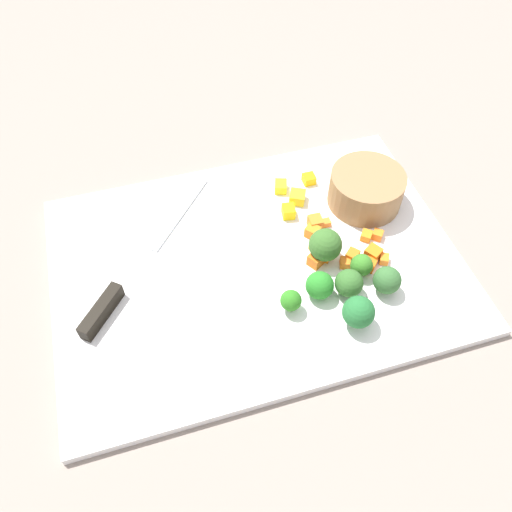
# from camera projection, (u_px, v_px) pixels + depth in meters

# --- Properties ---
(ground_plane) EXTENTS (4.00, 4.00, 0.00)m
(ground_plane) POSITION_uv_depth(u_px,v_px,m) (256.00, 266.00, 0.67)
(ground_plane) COLOR gray
(cutting_board) EXTENTS (0.51, 0.37, 0.01)m
(cutting_board) POSITION_uv_depth(u_px,v_px,m) (256.00, 264.00, 0.66)
(cutting_board) COLOR white
(cutting_board) RESTS_ON ground_plane
(prep_bowl) EXTENTS (0.10, 0.10, 0.05)m
(prep_bowl) POSITION_uv_depth(u_px,v_px,m) (366.00, 189.00, 0.70)
(prep_bowl) COLOR olive
(prep_bowl) RESTS_ON cutting_board
(chef_knife) EXTENTS (0.20, 0.23, 0.02)m
(chef_knife) POSITION_uv_depth(u_px,v_px,m) (125.00, 280.00, 0.63)
(chef_knife) COLOR silver
(chef_knife) RESTS_ON cutting_board
(carrot_dice_0) EXTENTS (0.02, 0.02, 0.02)m
(carrot_dice_0) POSITION_uv_depth(u_px,v_px,m) (324.00, 253.00, 0.65)
(carrot_dice_0) COLOR orange
(carrot_dice_0) RESTS_ON cutting_board
(carrot_dice_1) EXTENTS (0.02, 0.02, 0.02)m
(carrot_dice_1) POSITION_uv_depth(u_px,v_px,m) (315.00, 223.00, 0.68)
(carrot_dice_1) COLOR orange
(carrot_dice_1) RESTS_ON cutting_board
(carrot_dice_2) EXTENTS (0.02, 0.02, 0.02)m
(carrot_dice_2) POSITION_uv_depth(u_px,v_px,m) (373.00, 253.00, 0.65)
(carrot_dice_2) COLOR orange
(carrot_dice_2) RESTS_ON cutting_board
(carrot_dice_3) EXTENTS (0.01, 0.01, 0.01)m
(carrot_dice_3) POSITION_uv_depth(u_px,v_px,m) (326.00, 223.00, 0.69)
(carrot_dice_3) COLOR orange
(carrot_dice_3) RESTS_ON cutting_board
(carrot_dice_4) EXTENTS (0.02, 0.02, 0.01)m
(carrot_dice_4) POSITION_uv_depth(u_px,v_px,m) (345.00, 263.00, 0.65)
(carrot_dice_4) COLOR orange
(carrot_dice_4) RESTS_ON cutting_board
(carrot_dice_5) EXTENTS (0.01, 0.01, 0.01)m
(carrot_dice_5) POSITION_uv_depth(u_px,v_px,m) (314.00, 248.00, 0.66)
(carrot_dice_5) COLOR orange
(carrot_dice_5) RESTS_ON cutting_board
(carrot_dice_6) EXTENTS (0.02, 0.02, 0.02)m
(carrot_dice_6) POSITION_uv_depth(u_px,v_px,m) (316.00, 259.00, 0.65)
(carrot_dice_6) COLOR orange
(carrot_dice_6) RESTS_ON cutting_board
(carrot_dice_7) EXTENTS (0.02, 0.02, 0.01)m
(carrot_dice_7) POSITION_uv_depth(u_px,v_px,m) (378.00, 235.00, 0.68)
(carrot_dice_7) COLOR orange
(carrot_dice_7) RESTS_ON cutting_board
(carrot_dice_8) EXTENTS (0.02, 0.02, 0.02)m
(carrot_dice_8) POSITION_uv_depth(u_px,v_px,m) (352.00, 256.00, 0.65)
(carrot_dice_8) COLOR orange
(carrot_dice_8) RESTS_ON cutting_board
(carrot_dice_9) EXTENTS (0.02, 0.02, 0.02)m
(carrot_dice_9) POSITION_uv_depth(u_px,v_px,m) (313.00, 232.00, 0.68)
(carrot_dice_9) COLOR orange
(carrot_dice_9) RESTS_ON cutting_board
(carrot_dice_10) EXTENTS (0.02, 0.02, 0.01)m
(carrot_dice_10) POSITION_uv_depth(u_px,v_px,m) (366.00, 236.00, 0.68)
(carrot_dice_10) COLOR orange
(carrot_dice_10) RESTS_ON cutting_board
(carrot_dice_11) EXTENTS (0.02, 0.02, 0.01)m
(carrot_dice_11) POSITION_uv_depth(u_px,v_px,m) (384.00, 259.00, 0.65)
(carrot_dice_11) COLOR orange
(carrot_dice_11) RESTS_ON cutting_board
(carrot_dice_12) EXTENTS (0.02, 0.02, 0.01)m
(carrot_dice_12) POSITION_uv_depth(u_px,v_px,m) (370.00, 265.00, 0.65)
(carrot_dice_12) COLOR orange
(carrot_dice_12) RESTS_ON cutting_board
(pepper_dice_0) EXTENTS (0.02, 0.02, 0.02)m
(pepper_dice_0) POSITION_uv_depth(u_px,v_px,m) (288.00, 211.00, 0.70)
(pepper_dice_0) COLOR yellow
(pepper_dice_0) RESTS_ON cutting_board
(pepper_dice_1) EXTENTS (0.03, 0.03, 0.02)m
(pepper_dice_1) POSITION_uv_depth(u_px,v_px,m) (297.00, 197.00, 0.71)
(pepper_dice_1) COLOR yellow
(pepper_dice_1) RESTS_ON cutting_board
(pepper_dice_2) EXTENTS (0.02, 0.02, 0.01)m
(pepper_dice_2) POSITION_uv_depth(u_px,v_px,m) (309.00, 179.00, 0.74)
(pepper_dice_2) COLOR yellow
(pepper_dice_2) RESTS_ON cutting_board
(pepper_dice_3) EXTENTS (0.02, 0.02, 0.01)m
(pepper_dice_3) POSITION_uv_depth(u_px,v_px,m) (281.00, 187.00, 0.73)
(pepper_dice_3) COLOR yellow
(pepper_dice_3) RESTS_ON cutting_board
(broccoli_floret_0) EXTENTS (0.03, 0.03, 0.04)m
(broccoli_floret_0) POSITION_uv_depth(u_px,v_px,m) (320.00, 286.00, 0.61)
(broccoli_floret_0) COLOR #94C05C
(broccoli_floret_0) RESTS_ON cutting_board
(broccoli_floret_1) EXTENTS (0.04, 0.04, 0.04)m
(broccoli_floret_1) POSITION_uv_depth(u_px,v_px,m) (358.00, 312.00, 0.58)
(broccoli_floret_1) COLOR #87AB60
(broccoli_floret_1) RESTS_ON cutting_board
(broccoli_floret_2) EXTENTS (0.03, 0.03, 0.03)m
(broccoli_floret_2) POSITION_uv_depth(u_px,v_px,m) (291.00, 301.00, 0.60)
(broccoli_floret_2) COLOR #82B969
(broccoli_floret_2) RESTS_ON cutting_board
(broccoli_floret_3) EXTENTS (0.03, 0.03, 0.04)m
(broccoli_floret_3) POSITION_uv_depth(u_px,v_px,m) (387.00, 280.00, 0.61)
(broccoli_floret_3) COLOR #88B356
(broccoli_floret_3) RESTS_ON cutting_board
(broccoli_floret_4) EXTENTS (0.03, 0.03, 0.03)m
(broccoli_floret_4) POSITION_uv_depth(u_px,v_px,m) (362.00, 265.00, 0.63)
(broccoli_floret_4) COLOR #8AB555
(broccoli_floret_4) RESTS_ON cutting_board
(broccoli_floret_5) EXTENTS (0.04, 0.04, 0.05)m
(broccoli_floret_5) POSITION_uv_depth(u_px,v_px,m) (325.00, 245.00, 0.64)
(broccoli_floret_5) COLOR #93B15D
(broccoli_floret_5) RESTS_ON cutting_board
(broccoli_floret_6) EXTENTS (0.03, 0.03, 0.04)m
(broccoli_floret_6) POSITION_uv_depth(u_px,v_px,m) (349.00, 283.00, 0.61)
(broccoli_floret_6) COLOR #96C467
(broccoli_floret_6) RESTS_ON cutting_board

